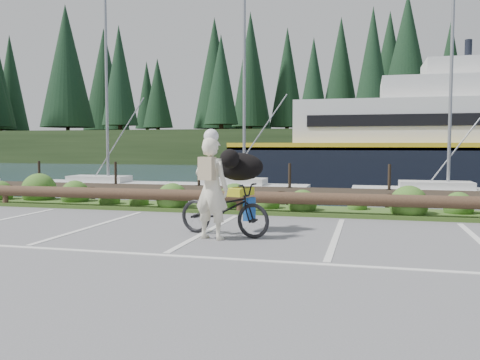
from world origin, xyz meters
name	(u,v)px	position (x,y,z in m)	size (l,w,h in m)	color
ground	(172,250)	(0.00, 0.00, 0.00)	(72.00, 72.00, 0.00)	#5D5D60
harbor_backdrop	(351,155)	(0.39, 78.47, 0.00)	(170.00, 160.00, 30.00)	#1B2E42
vegetation_strip	(246,209)	(0.00, 5.30, 0.05)	(34.00, 1.60, 0.10)	#3D5B21
log_rail	(239,214)	(0.00, 4.60, 0.00)	(32.00, 0.30, 0.60)	#443021
bicycle	(224,209)	(0.45, 1.59, 0.52)	(0.69, 1.98, 1.04)	black
cyclist	(211,189)	(0.34, 1.15, 0.96)	(0.70, 0.46, 1.91)	#EEE7CA
dog	(240,167)	(0.61, 2.20, 1.32)	(0.99, 0.49, 0.57)	black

